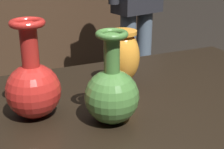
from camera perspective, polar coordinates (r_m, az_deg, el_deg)
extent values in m
cube|color=black|center=(0.90, 0.03, -6.27)|extent=(1.20, 0.64, 0.05)
cube|color=#422D1E|center=(3.03, -16.96, 6.67)|extent=(2.60, 0.40, 0.95)
sphere|color=#477A38|center=(0.77, -0.03, -3.84)|extent=(0.13, 0.13, 0.13)
cylinder|color=#477A38|center=(0.73, -0.03, 3.38)|extent=(0.04, 0.04, 0.09)
torus|color=#477A38|center=(0.72, -0.04, 6.99)|extent=(0.07, 0.07, 0.01)
sphere|color=red|center=(0.82, -13.41, -2.77)|extent=(0.13, 0.13, 0.13)
cylinder|color=red|center=(0.78, -14.10, 4.69)|extent=(0.04, 0.04, 0.11)
torus|color=red|center=(0.76, -14.47, 8.61)|extent=(0.08, 0.08, 0.02)
cylinder|color=orange|center=(0.99, 1.83, -1.61)|extent=(0.06, 0.06, 0.02)
ellipsoid|color=orange|center=(0.96, 1.88, 3.06)|extent=(0.10, 0.10, 0.15)
cylinder|color=orange|center=(0.94, 1.94, 7.30)|extent=(0.08, 0.08, 0.01)
cylinder|color=slate|center=(2.45, 5.41, 1.96)|extent=(0.11, 0.11, 0.77)
cylinder|color=slate|center=(2.36, 2.71, 1.24)|extent=(0.11, 0.11, 0.77)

